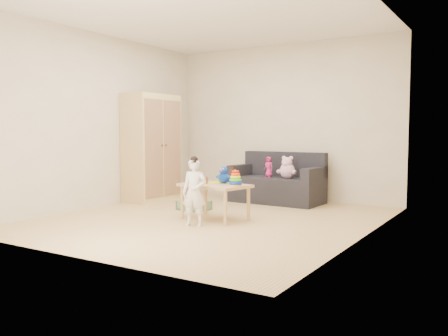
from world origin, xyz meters
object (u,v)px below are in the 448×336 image
Objects in this scene: wardrobe at (152,148)px; play_table at (215,202)px; sofa at (276,190)px.

wardrobe reaches higher than play_table.
sofa is 1.67× the size of play_table.
play_table is at bearing -88.75° from sofa.
wardrobe is 1.20× the size of sofa.
wardrobe is at bearing -152.36° from sofa.
wardrobe is at bearing 153.81° from play_table.
play_table is (-0.04, -1.76, 0.03)m from sofa.
sofa is at bearing 25.19° from wardrobe.
wardrobe reaches higher than sofa.
sofa is at bearing 88.80° from play_table.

